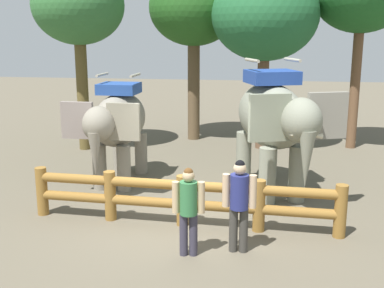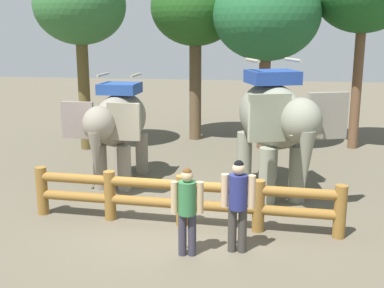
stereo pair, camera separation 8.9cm
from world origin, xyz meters
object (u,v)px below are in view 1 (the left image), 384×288
log_fence (182,197)px  elephant_near_left (118,123)px  tree_deep_back (265,16)px  tourist_woman_in_black (239,199)px  tree_back_center (194,9)px  tourist_man_in_blue (188,205)px  tree_far_left (78,7)px  elephant_center (274,120)px

log_fence → elephant_near_left: size_ratio=1.95×
tree_deep_back → tourist_woman_in_black: bearing=-92.3°
elephant_near_left → tree_back_center: bearing=78.3°
tourist_woman_in_black → elephant_near_left: bearing=132.5°
elephant_near_left → tree_deep_back: 6.41m
tourist_man_in_blue → tree_far_left: tree_far_left is taller
log_fence → tourist_woman_in_black: bearing=-41.4°
tourist_woman_in_black → tree_back_center: size_ratio=0.28×
elephant_center → tree_far_left: tree_far_left is taller
elephant_near_left → elephant_center: (3.93, -0.26, 0.24)m
tree_far_left → tree_deep_back: (5.87, 1.04, -0.26)m
tourist_woman_in_black → tourist_man_in_blue: size_ratio=1.06×
elephant_center → tree_deep_back: bearing=93.7°
elephant_center → tourist_man_in_blue: 4.01m
tree_deep_back → elephant_near_left: bearing=-128.8°
log_fence → tourist_woman_in_black: tourist_woman_in_black is taller
elephant_near_left → tourist_man_in_blue: bearing=-57.8°
log_fence → elephant_center: bearing=51.4°
log_fence → tree_far_left: 8.44m
elephant_near_left → tree_back_center: 6.44m
tree_back_center → tree_deep_back: (2.47, -1.05, -0.26)m
tourist_woman_in_black → log_fence: bearing=138.6°
tree_back_center → tree_deep_back: 2.70m
elephant_near_left → tourist_man_in_blue: elephant_near_left is taller
elephant_center → tourist_woman_in_black: bearing=-100.6°
tourist_man_in_blue → tree_deep_back: size_ratio=0.27×
tourist_man_in_blue → tree_far_left: size_ratio=0.27×
elephant_center → tourist_man_in_blue: elephant_center is taller
elephant_near_left → tree_deep_back: size_ratio=0.56×
log_fence → tree_back_center: (-0.95, 8.11, 4.01)m
log_fence → elephant_center: 3.17m
tree_deep_back → tree_far_left: bearing=-170.0°
tree_back_center → elephant_center: bearing=-64.5°
tree_back_center → tree_deep_back: bearing=-23.1°
elephant_center → elephant_near_left: bearing=176.2°
tourist_man_in_blue → tree_far_left: 9.47m
tourist_man_in_blue → tree_back_center: bearing=97.8°
tourist_woman_in_black → tree_deep_back: (0.32, 8.11, 3.36)m
elephant_near_left → tree_far_left: size_ratio=0.55×
tree_back_center → tree_far_left: bearing=-148.4°
tourist_man_in_blue → tree_deep_back: tree_deep_back is taller
elephant_near_left → elephant_center: 3.94m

